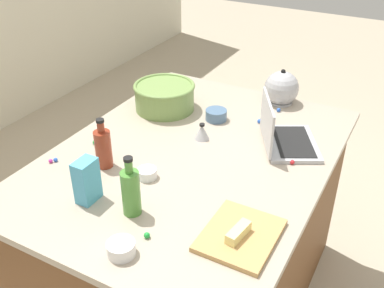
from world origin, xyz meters
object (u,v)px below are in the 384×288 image
at_px(mixing_bowl_large, 165,96).
at_px(cutting_board, 240,235).
at_px(butter_stick_left, 238,232).
at_px(ramekin_wide, 121,249).
at_px(candy_bag, 87,181).
at_px(ramekin_medium, 216,115).
at_px(kitchen_timer, 202,132).
at_px(kettle, 281,89).
at_px(bottle_olive, 130,191).
at_px(ramekin_small, 147,173).
at_px(bottle_soy, 103,148).
at_px(laptop, 283,136).

relative_size(mixing_bowl_large, cutting_board, 1.11).
distance_m(cutting_board, butter_stick_left, 0.03).
relative_size(ramekin_wide, candy_bag, 0.55).
bearing_deg(ramekin_medium, kitchen_timer, -172.94).
xyz_separation_m(kettle, ramekin_medium, (-0.34, 0.21, -0.05)).
bearing_deg(bottle_olive, kitchen_timer, 1.88).
xyz_separation_m(mixing_bowl_large, kettle, (0.36, -0.50, 0.01)).
bearing_deg(ramekin_small, ramekin_wide, -157.58).
relative_size(bottle_olive, cutting_board, 0.83).
height_order(bottle_soy, bottle_olive, bottle_olive).
distance_m(kitchen_timer, candy_bag, 0.62).
height_order(ramekin_small, kitchen_timer, kitchen_timer).
bearing_deg(ramekin_small, ramekin_medium, -2.47).
bearing_deg(laptop, ramekin_medium, 78.04).
relative_size(ramekin_medium, candy_bag, 0.61).
distance_m(laptop, butter_stick_left, 0.66).
xyz_separation_m(cutting_board, ramekin_medium, (0.71, 0.44, 0.02)).
height_order(kitchen_timer, candy_bag, candy_bag).
xyz_separation_m(mixing_bowl_large, ramekin_medium, (0.02, -0.28, -0.05)).
xyz_separation_m(kettle, ramekin_wide, (-1.30, 0.07, -0.06)).
xyz_separation_m(bottle_olive, cutting_board, (0.07, -0.39, -0.08)).
xyz_separation_m(laptop, kettle, (0.42, 0.15, 0.03)).
xyz_separation_m(butter_stick_left, ramekin_wide, (-0.23, 0.30, -0.01)).
bearing_deg(bottle_soy, ramekin_small, -86.54).
bearing_deg(mixing_bowl_large, candy_bag, -169.22).
distance_m(butter_stick_left, ramekin_small, 0.49).
relative_size(bottle_soy, butter_stick_left, 1.98).
bearing_deg(bottle_soy, ramekin_medium, -21.05).
distance_m(bottle_soy, candy_bag, 0.23).
bearing_deg(laptop, kettle, 20.30).
bearing_deg(butter_stick_left, laptop, 6.29).
bearing_deg(ramekin_small, bottle_soy, 93.46).
relative_size(mixing_bowl_large, ramekin_medium, 2.98).
distance_m(butter_stick_left, kitchen_timer, 0.68).
bearing_deg(ramekin_small, laptop, -38.16).
height_order(kettle, ramekin_small, kettle).
xyz_separation_m(kettle, kitchen_timer, (-0.54, 0.19, -0.04)).
bearing_deg(kettle, bottle_soy, 154.69).
bearing_deg(ramekin_medium, bottle_soy, 158.95).
bearing_deg(bottle_olive, bottle_soy, 54.48).
height_order(bottle_soy, kettle, bottle_soy).
bearing_deg(ramekin_wide, laptop, -14.44).
xyz_separation_m(butter_stick_left, ramekin_medium, (0.73, 0.44, -0.01)).
bearing_deg(bottle_olive, ramekin_wide, -153.54).
height_order(kettle, butter_stick_left, kettle).
bearing_deg(butter_stick_left, ramekin_small, 71.18).
distance_m(ramekin_small, ramekin_wide, 0.42).
xyz_separation_m(laptop, kitchen_timer, (-0.12, 0.34, -0.01)).
relative_size(butter_stick_left, ramekin_wide, 1.19).
height_order(kettle, ramekin_medium, kettle).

